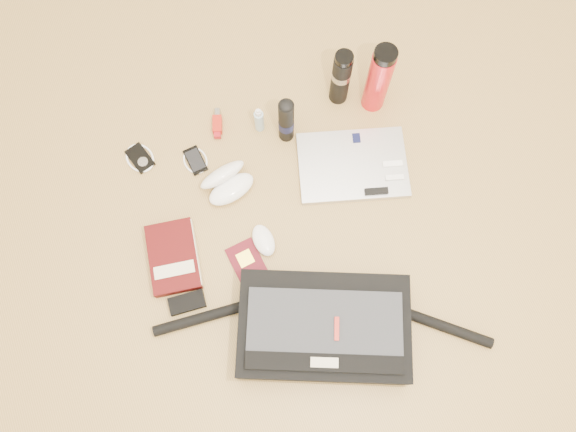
% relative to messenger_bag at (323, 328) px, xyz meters
% --- Properties ---
extents(ground, '(4.00, 4.00, 0.00)m').
position_rel_messenger_bag_xyz_m(ground, '(0.04, 0.26, -0.06)').
color(ground, '#A58145').
rests_on(ground, ground).
extents(messenger_bag, '(0.94, 0.50, 0.14)m').
position_rel_messenger_bag_xyz_m(messenger_bag, '(0.00, 0.00, 0.00)').
color(messenger_bag, black).
rests_on(messenger_bag, ground).
extents(laptop, '(0.41, 0.34, 0.03)m').
position_rel_messenger_bag_xyz_m(laptop, '(0.31, 0.45, -0.05)').
color(laptop, '#B7B7BA').
rests_on(laptop, ground).
extents(book, '(0.18, 0.25, 0.04)m').
position_rel_messenger_bag_xyz_m(book, '(-0.34, 0.38, -0.04)').
color(book, '#400808').
rests_on(book, ground).
extents(passport, '(0.10, 0.14, 0.01)m').
position_rel_messenger_bag_xyz_m(passport, '(-0.13, 0.28, -0.06)').
color(passport, '#4E0912').
rests_on(passport, ground).
extents(mouse, '(0.07, 0.11, 0.04)m').
position_rel_messenger_bag_xyz_m(mouse, '(-0.06, 0.32, -0.05)').
color(mouse, white).
rests_on(mouse, ground).
extents(sunglasses_case, '(0.19, 0.16, 0.09)m').
position_rel_messenger_bag_xyz_m(sunglasses_case, '(-0.10, 0.54, -0.03)').
color(sunglasses_case, white).
rests_on(sunglasses_case, ground).
extents(ipod, '(0.11, 0.11, 0.01)m').
position_rel_messenger_bag_xyz_m(ipod, '(-0.34, 0.74, -0.06)').
color(ipod, black).
rests_on(ipod, ground).
extents(phone, '(0.08, 0.10, 0.01)m').
position_rel_messenger_bag_xyz_m(phone, '(-0.17, 0.67, -0.06)').
color(phone, black).
rests_on(phone, ground).
extents(inhaler, '(0.06, 0.11, 0.03)m').
position_rel_messenger_bag_xyz_m(inhaler, '(-0.06, 0.76, -0.05)').
color(inhaler, '#A81C10').
rests_on(inhaler, ground).
extents(spray_bottle, '(0.04, 0.04, 0.12)m').
position_rel_messenger_bag_xyz_m(spray_bottle, '(0.07, 0.70, -0.01)').
color(spray_bottle, '#9EC1D1').
rests_on(spray_bottle, ground).
extents(aerosol_can, '(0.06, 0.06, 0.22)m').
position_rel_messenger_bag_xyz_m(aerosol_can, '(0.15, 0.64, 0.04)').
color(aerosol_can, black).
rests_on(aerosol_can, ground).
extents(thermos_black, '(0.06, 0.06, 0.24)m').
position_rel_messenger_bag_xyz_m(thermos_black, '(0.37, 0.71, 0.06)').
color(thermos_black, black).
rests_on(thermos_black, ground).
extents(thermos_red, '(0.08, 0.08, 0.30)m').
position_rel_messenger_bag_xyz_m(thermos_red, '(0.47, 0.65, 0.08)').
color(thermos_red, red).
rests_on(thermos_red, ground).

